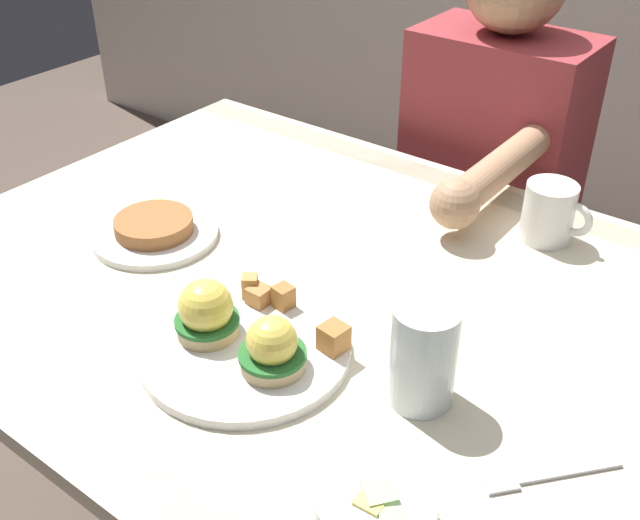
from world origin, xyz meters
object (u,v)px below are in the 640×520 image
at_px(dining_table, 313,336).
at_px(water_glass_near, 422,362).
at_px(fruit_bowl, 375,512).
at_px(coffee_mug, 550,211).
at_px(eggs_benedict_plate, 243,338).
at_px(diner_person, 485,181).
at_px(fork, 544,475).
at_px(side_plate, 155,230).

distance_m(dining_table, water_glass_near, 0.32).
xyz_separation_m(fruit_bowl, coffee_mug, (-0.09, 0.62, 0.02)).
distance_m(eggs_benedict_plate, diner_person, 0.80).
height_order(eggs_benedict_plate, coffee_mug, coffee_mug).
relative_size(fruit_bowl, coffee_mug, 1.08).
relative_size(fork, water_glass_near, 0.99).
distance_m(coffee_mug, diner_person, 0.40).
bearing_deg(water_glass_near, diner_person, 110.26).
height_order(fork, diner_person, diner_person).
bearing_deg(eggs_benedict_plate, coffee_mug, 68.86).
relative_size(coffee_mug, side_plate, 0.56).
height_order(water_glass_near, side_plate, water_glass_near).
relative_size(eggs_benedict_plate, coffee_mug, 2.43).
bearing_deg(dining_table, water_glass_near, -25.12).
xyz_separation_m(fork, diner_person, (-0.43, 0.74, -0.09)).
relative_size(eggs_benedict_plate, water_glass_near, 2.06).
relative_size(eggs_benedict_plate, side_plate, 1.35).
xyz_separation_m(coffee_mug, water_glass_near, (0.03, -0.43, 0.01)).
xyz_separation_m(fruit_bowl, fork, (0.10, 0.17, -0.03)).
height_order(dining_table, diner_person, diner_person).
bearing_deg(fruit_bowl, diner_person, 109.83).
bearing_deg(water_glass_near, dining_table, 154.88).
height_order(coffee_mug, diner_person, diner_person).
relative_size(fruit_bowl, side_plate, 0.60).
xyz_separation_m(dining_table, eggs_benedict_plate, (0.03, -0.18, 0.13)).
relative_size(dining_table, side_plate, 6.00).
bearing_deg(diner_person, side_plate, -111.39).
relative_size(water_glass_near, side_plate, 0.66).
xyz_separation_m(water_glass_near, diner_person, (-0.27, 0.72, -0.15)).
bearing_deg(fork, eggs_benedict_plate, -173.69).
xyz_separation_m(fruit_bowl, side_plate, (-0.59, 0.25, -0.02)).
height_order(dining_table, coffee_mug, coffee_mug).
relative_size(dining_table, coffee_mug, 10.78).
bearing_deg(diner_person, coffee_mug, -50.11).
distance_m(side_plate, diner_person, 0.72).
distance_m(fruit_bowl, side_plate, 0.64).
relative_size(dining_table, fruit_bowl, 10.00).
xyz_separation_m(water_glass_near, side_plate, (-0.52, 0.06, -0.04)).
bearing_deg(side_plate, water_glass_near, -6.43).
bearing_deg(coffee_mug, dining_table, -125.42).
relative_size(coffee_mug, fork, 0.86).
bearing_deg(diner_person, fruit_bowl, -70.17).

